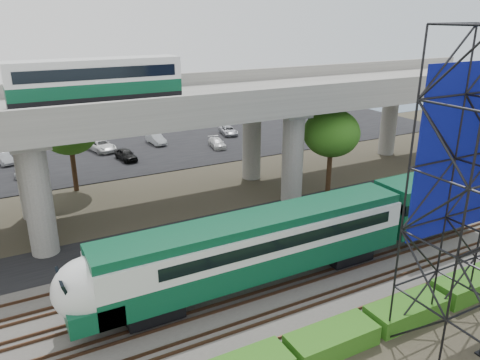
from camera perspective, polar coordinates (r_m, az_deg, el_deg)
ground at (r=26.89m, az=3.40°, el=-15.32°), size 140.00×140.00×0.00m
ballast_bed at (r=28.26m, az=1.23°, el=-13.13°), size 90.00×12.00×0.20m
service_road at (r=34.99m, az=-5.66°, el=-6.50°), size 90.00×5.00×0.08m
parking_lot at (r=56.10m, az=-15.04°, el=3.05°), size 90.00×18.00×0.08m
harbor_water at (r=77.13m, az=-19.01°, el=7.05°), size 140.00×40.00×0.03m
rail_tracks at (r=28.16m, az=1.23°, el=-12.82°), size 90.00×9.52×0.16m
commuter_train at (r=28.13m, az=6.05°, el=-6.89°), size 29.30×3.06×4.30m
overpass at (r=37.19m, az=-9.91°, el=8.21°), size 80.00×12.00×12.40m
hedge_strip at (r=24.26m, az=11.16°, el=-18.47°), size 34.60×1.80×1.20m
trees at (r=36.87m, az=-16.12°, el=3.40°), size 40.94×16.94×7.69m
parked_cars at (r=55.86m, az=-14.72°, el=3.69°), size 34.93×9.53×1.30m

